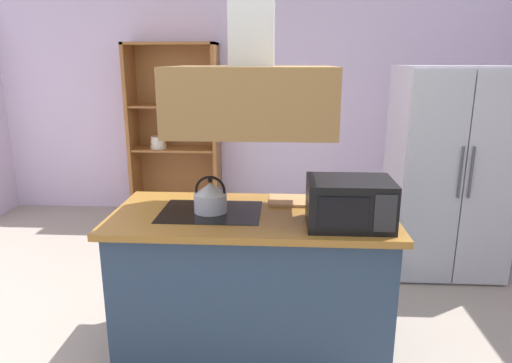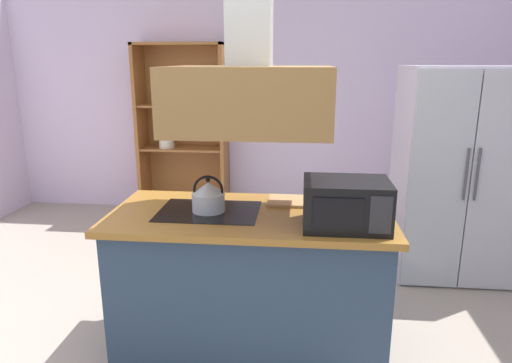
{
  "view_description": "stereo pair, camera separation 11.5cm",
  "coord_description": "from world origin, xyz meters",
  "px_view_note": "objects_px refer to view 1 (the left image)",
  "views": [
    {
      "loc": [
        0.4,
        -2.38,
        1.78
      ],
      "look_at": [
        0.23,
        0.54,
        1.0
      ],
      "focal_mm": 31.86,
      "sensor_mm": 36.0,
      "label": 1
    },
    {
      "loc": [
        0.51,
        -2.37,
        1.78
      ],
      "look_at": [
        0.23,
        0.54,
        1.0
      ],
      "focal_mm": 31.86,
      "sensor_mm": 36.0,
      "label": 2
    }
  ],
  "objects_px": {
    "kettle": "(210,197)",
    "dish_cabinet": "(175,141)",
    "cutting_board": "(296,201)",
    "fruit_bowl": "(353,197)",
    "refrigerator": "(447,171)",
    "microwave": "(350,203)"
  },
  "relations": [
    {
      "from": "kettle",
      "to": "dish_cabinet",
      "type": "bearing_deg",
      "value": 107.59
    },
    {
      "from": "cutting_board",
      "to": "fruit_bowl",
      "type": "height_order",
      "value": "fruit_bowl"
    },
    {
      "from": "dish_cabinet",
      "to": "cutting_board",
      "type": "xyz_separation_m",
      "value": [
        1.34,
        -2.36,
        0.03
      ]
    },
    {
      "from": "kettle",
      "to": "fruit_bowl",
      "type": "height_order",
      "value": "kettle"
    },
    {
      "from": "refrigerator",
      "to": "fruit_bowl",
      "type": "xyz_separation_m",
      "value": [
        -0.95,
        -1.06,
        0.08
      ]
    },
    {
      "from": "refrigerator",
      "to": "dish_cabinet",
      "type": "distance_m",
      "value": 2.96
    },
    {
      "from": "dish_cabinet",
      "to": "fruit_bowl",
      "type": "bearing_deg",
      "value": -54.67
    },
    {
      "from": "refrigerator",
      "to": "dish_cabinet",
      "type": "height_order",
      "value": "dish_cabinet"
    },
    {
      "from": "refrigerator",
      "to": "microwave",
      "type": "height_order",
      "value": "refrigerator"
    },
    {
      "from": "cutting_board",
      "to": "microwave",
      "type": "relative_size",
      "value": 0.74
    },
    {
      "from": "refrigerator",
      "to": "cutting_board",
      "type": "bearing_deg",
      "value": -141.71
    },
    {
      "from": "kettle",
      "to": "microwave",
      "type": "xyz_separation_m",
      "value": [
        0.79,
        -0.18,
        0.04
      ]
    },
    {
      "from": "fruit_bowl",
      "to": "refrigerator",
      "type": "bearing_deg",
      "value": 48.09
    },
    {
      "from": "dish_cabinet",
      "to": "microwave",
      "type": "xyz_separation_m",
      "value": [
        1.62,
        -2.77,
        0.15
      ]
    },
    {
      "from": "dish_cabinet",
      "to": "microwave",
      "type": "relative_size",
      "value": 4.29
    },
    {
      "from": "kettle",
      "to": "fruit_bowl",
      "type": "distance_m",
      "value": 0.9
    },
    {
      "from": "cutting_board",
      "to": "microwave",
      "type": "xyz_separation_m",
      "value": [
        0.28,
        -0.41,
        0.12
      ]
    },
    {
      "from": "refrigerator",
      "to": "dish_cabinet",
      "type": "bearing_deg",
      "value": 153.23
    },
    {
      "from": "dish_cabinet",
      "to": "microwave",
      "type": "height_order",
      "value": "dish_cabinet"
    },
    {
      "from": "fruit_bowl",
      "to": "kettle",
      "type": "bearing_deg",
      "value": -166.88
    },
    {
      "from": "dish_cabinet",
      "to": "cutting_board",
      "type": "distance_m",
      "value": 2.72
    },
    {
      "from": "refrigerator",
      "to": "cutting_board",
      "type": "height_order",
      "value": "refrigerator"
    }
  ]
}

